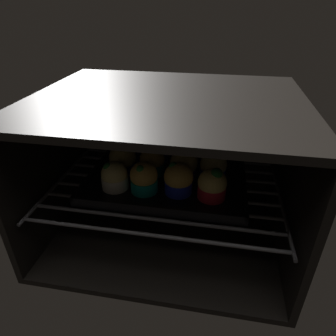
% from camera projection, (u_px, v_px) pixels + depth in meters
% --- Properties ---
extents(oven_cavity, '(0.59, 0.47, 0.37)m').
position_uv_depth(oven_cavity, '(170.00, 163.00, 0.76)').
color(oven_cavity, black).
rests_on(oven_cavity, ground).
extents(oven_rack, '(0.55, 0.42, 0.01)m').
position_uv_depth(oven_rack, '(167.00, 183.00, 0.74)').
color(oven_rack, '#4C494C').
rests_on(oven_rack, oven_cavity).
extents(baking_tray, '(0.38, 0.30, 0.02)m').
position_uv_depth(baking_tray, '(168.00, 176.00, 0.75)').
color(baking_tray, black).
rests_on(baking_tray, oven_rack).
extents(muffin_row0_col0, '(0.06, 0.06, 0.07)m').
position_uv_depth(muffin_row0_col0, '(115.00, 176.00, 0.69)').
color(muffin_row0_col0, silver).
rests_on(muffin_row0_col0, baking_tray).
extents(muffin_row0_col1, '(0.06, 0.06, 0.07)m').
position_uv_depth(muffin_row0_col1, '(144.00, 178.00, 0.67)').
color(muffin_row0_col1, '#0C8C84').
rests_on(muffin_row0_col1, baking_tray).
extents(muffin_row0_col2, '(0.07, 0.07, 0.08)m').
position_uv_depth(muffin_row0_col2, '(178.00, 179.00, 0.67)').
color(muffin_row0_col2, '#1928B7').
rests_on(muffin_row0_col2, baking_tray).
extents(muffin_row0_col3, '(0.06, 0.06, 0.08)m').
position_uv_depth(muffin_row0_col3, '(212.00, 185.00, 0.65)').
color(muffin_row0_col3, red).
rests_on(muffin_row0_col3, baking_tray).
extents(muffin_row1_col0, '(0.07, 0.07, 0.07)m').
position_uv_depth(muffin_row1_col0, '(123.00, 159.00, 0.75)').
color(muffin_row1_col0, '#1928B7').
rests_on(muffin_row1_col0, baking_tray).
extents(muffin_row1_col1, '(0.06, 0.06, 0.07)m').
position_uv_depth(muffin_row1_col1, '(152.00, 162.00, 0.74)').
color(muffin_row1_col1, '#0C8C84').
rests_on(muffin_row1_col1, baking_tray).
extents(muffin_row1_col2, '(0.07, 0.07, 0.07)m').
position_uv_depth(muffin_row1_col2, '(184.00, 165.00, 0.73)').
color(muffin_row1_col2, '#7A238C').
rests_on(muffin_row1_col2, baking_tray).
extents(muffin_row1_col3, '(0.06, 0.06, 0.08)m').
position_uv_depth(muffin_row1_col3, '(213.00, 167.00, 0.72)').
color(muffin_row1_col3, '#1928B7').
rests_on(muffin_row1_col3, baking_tray).
extents(muffin_row2_col0, '(0.06, 0.06, 0.07)m').
position_uv_depth(muffin_row2_col0, '(133.00, 146.00, 0.82)').
color(muffin_row2_col0, '#1928B7').
rests_on(muffin_row2_col0, baking_tray).
extents(muffin_row2_col1, '(0.06, 0.06, 0.07)m').
position_uv_depth(muffin_row2_col1, '(158.00, 148.00, 0.80)').
color(muffin_row2_col1, '#1928B7').
rests_on(muffin_row2_col1, baking_tray).
extents(muffin_row2_col2, '(0.06, 0.06, 0.07)m').
position_uv_depth(muffin_row2_col2, '(188.00, 151.00, 0.80)').
color(muffin_row2_col2, silver).
rests_on(muffin_row2_col2, baking_tray).
extents(muffin_row2_col3, '(0.06, 0.06, 0.07)m').
position_uv_depth(muffin_row2_col3, '(215.00, 153.00, 0.79)').
color(muffin_row2_col3, '#7A238C').
rests_on(muffin_row2_col3, baking_tray).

